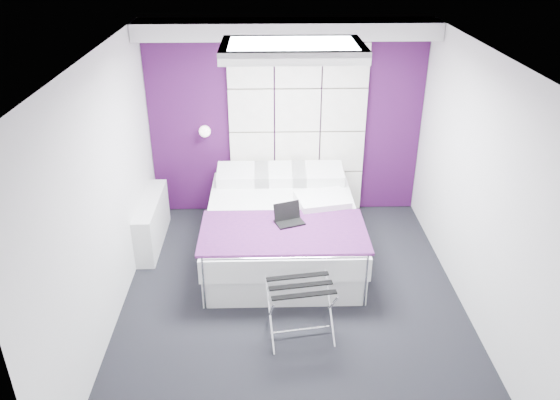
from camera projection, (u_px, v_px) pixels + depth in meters
name	position (u px, v px, depth m)	size (l,w,h in m)	color
floor	(293.00, 304.00, 5.79)	(4.40, 4.40, 0.00)	black
ceiling	(296.00, 57.00, 4.61)	(4.40, 4.40, 0.00)	white
wall_back	(286.00, 120.00, 7.16)	(3.60, 3.60, 0.00)	silver
wall_left	(104.00, 197.00, 5.16)	(4.40, 4.40, 0.00)	silver
wall_right	(481.00, 192.00, 5.24)	(4.40, 4.40, 0.00)	silver
accent_wall	(286.00, 120.00, 7.15)	(3.58, 0.02, 2.58)	#380E3C
soffit	(287.00, 29.00, 6.39)	(3.58, 0.50, 0.20)	silver
headboard	(297.00, 131.00, 7.17)	(1.80, 0.08, 2.30)	silver
skylight	(292.00, 48.00, 5.17)	(1.36, 0.86, 0.12)	white
wall_lamp	(205.00, 130.00, 7.05)	(0.15, 0.15, 0.15)	white
radiator	(152.00, 222.00, 6.77)	(0.22, 1.20, 0.60)	silver
bed	(282.00, 228.00, 6.57)	(1.82, 2.20, 0.77)	silver
nightstand	(243.00, 180.00, 7.34)	(0.43, 0.34, 0.05)	silver
luggage_rack	(300.00, 310.00, 5.22)	(0.61, 0.45, 0.60)	silver
laptop	(289.00, 217.00, 6.09)	(0.31, 0.22, 0.22)	black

